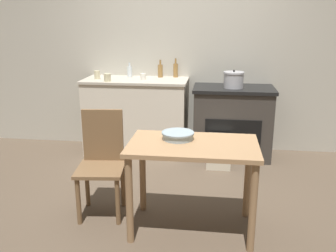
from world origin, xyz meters
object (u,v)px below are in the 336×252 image
at_px(stock_pot, 234,80).
at_px(cup_center_left, 143,77).
at_px(mixing_bowl_large, 178,135).
at_px(stove, 232,122).
at_px(chair, 102,160).
at_px(cup_center, 97,75).
at_px(work_table, 193,158).
at_px(bottle_left, 160,71).
at_px(bottle_mid_left, 130,72).
at_px(bottle_far_left, 176,70).
at_px(cup_center_right, 107,78).
at_px(flour_sack, 219,152).

xyz_separation_m(stock_pot, cup_center_left, (-1.10, 0.02, 0.01)).
bearing_deg(mixing_bowl_large, stove, 73.26).
height_order(chair, cup_center, cup_center).
height_order(work_table, bottle_left, bottle_left).
relative_size(stock_pot, bottle_mid_left, 1.33).
xyz_separation_m(chair, stock_pot, (1.18, 1.54, 0.49)).
distance_m(bottle_far_left, bottle_mid_left, 0.59).
distance_m(stove, bottle_far_left, 0.98).
distance_m(work_table, bottle_far_left, 2.07).
bearing_deg(bottle_far_left, stock_pot, -19.77).
relative_size(bottle_left, cup_center_right, 2.36).
bearing_deg(stock_pot, bottle_left, 165.89).
bearing_deg(cup_center_right, flour_sack, -8.89).
distance_m(flour_sack, bottle_mid_left, 1.54).
height_order(stock_pot, cup_center, stock_pot).
xyz_separation_m(bottle_mid_left, cup_center, (-0.37, -0.20, -0.02)).
height_order(work_table, cup_center_right, cup_center_right).
bearing_deg(cup_center_left, cup_center_right, -153.62).
xyz_separation_m(mixing_bowl_large, bottle_mid_left, (-0.81, 1.83, 0.24)).
relative_size(work_table, bottle_far_left, 4.26).
height_order(stove, bottle_left, bottle_left).
relative_size(stove, chair, 1.06).
distance_m(stock_pot, bottle_mid_left, 1.32).
height_order(bottle_far_left, cup_center_right, bottle_far_left).
bearing_deg(bottle_mid_left, cup_center, -152.14).
bearing_deg(mixing_bowl_large, bottle_far_left, 96.88).
distance_m(bottle_mid_left, cup_center_right, 0.41).
xyz_separation_m(stock_pot, bottle_left, (-0.92, 0.23, 0.06)).
height_order(flour_sack, bottle_far_left, bottle_far_left).
bearing_deg(flour_sack, bottle_far_left, 131.56).
relative_size(mixing_bowl_large, cup_center_right, 2.82).
xyz_separation_m(stove, work_table, (-0.38, -1.78, 0.18)).
bearing_deg(mixing_bowl_large, cup_center_left, 110.01).
bearing_deg(flour_sack, cup_center_left, 156.79).
relative_size(chair, bottle_far_left, 3.84).
height_order(stove, flour_sack, stove).
xyz_separation_m(work_table, bottle_mid_left, (-0.94, 1.92, 0.40)).
xyz_separation_m(stove, cup_center, (-1.69, -0.05, 0.56)).
bearing_deg(cup_center_right, mixing_bowl_large, -55.56).
bearing_deg(stove, bottle_left, 168.50).
xyz_separation_m(cup_center, cup_center_right, (0.18, -0.17, -0.00)).
bearing_deg(chair, flour_sack, 41.52).
relative_size(bottle_far_left, cup_center, 2.33).
distance_m(mixing_bowl_large, cup_center_right, 1.79).
bearing_deg(bottle_far_left, bottle_mid_left, -172.79).
distance_m(bottle_left, cup_center_left, 0.28).
xyz_separation_m(bottle_far_left, cup_center, (-0.95, -0.27, -0.04)).
height_order(chair, flour_sack, chair).
height_order(stock_pot, bottle_mid_left, bottle_mid_left).
xyz_separation_m(bottle_left, cup_center_left, (-0.18, -0.21, -0.05)).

